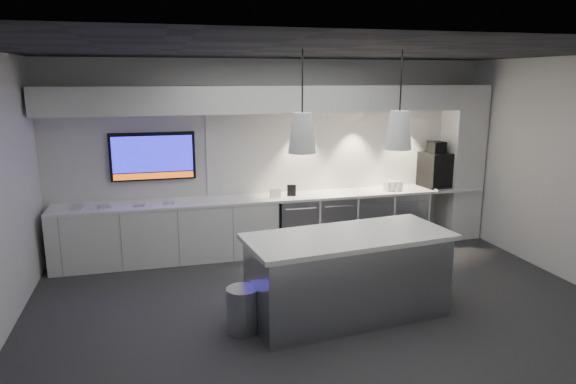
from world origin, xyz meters
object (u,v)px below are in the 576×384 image
object	(u,v)px
wall_tv	(153,156)
coffee_machine	(435,168)
bin	(243,310)
island	(348,275)

from	to	relation	value
wall_tv	coffee_machine	distance (m)	4.63
coffee_machine	wall_tv	bearing A→B (deg)	170.36
wall_tv	coffee_machine	xyz separation A→B (m)	(4.61, -0.25, -0.34)
bin	coffee_machine	distance (m)	4.61
island	coffee_machine	bearing A→B (deg)	37.46
wall_tv	island	world-z (taller)	wall_tv
wall_tv	island	distance (m)	3.58
wall_tv	island	xyz separation A→B (m)	(2.10, -2.70, -1.06)
island	coffee_machine	world-z (taller)	coffee_machine
wall_tv	island	bearing A→B (deg)	-52.12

